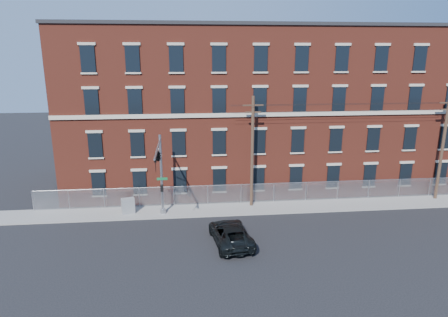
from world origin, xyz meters
The scene contains 9 objects.
ground centered at (0.00, 0.00, 0.00)m, with size 140.00×140.00×0.00m, color black.
sidewalk centered at (12.00, 5.00, 0.06)m, with size 65.00×3.00×0.12m, color gray.
mill_building centered at (12.00, 13.93, 8.15)m, with size 55.30×14.32×16.30m.
chain_link_fence centered at (12.00, 6.30, 1.06)m, with size 59.06×0.06×1.85m.
traffic_signal_mast centered at (-6.00, 2.18, 5.39)m, with size 0.90×6.75×7.00m.
utility_pole_near centered at (2.00, 5.60, 5.34)m, with size 1.80×0.28×10.00m.
utility_pole_mid centered at (20.00, 5.60, 5.34)m, with size 1.80×0.28×10.00m.
pickup_truck centered at (-0.74, -1.42, 0.77)m, with size 2.54×5.52×1.53m, color black.
utility_cabinet centered at (-9.01, 4.80, 0.81)m, with size 1.10×0.55×1.37m, color slate.
Camera 1 is at (-3.90, -27.78, 13.59)m, focal length 31.45 mm.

